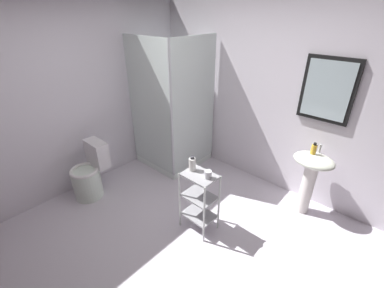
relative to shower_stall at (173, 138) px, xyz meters
name	(u,v)px	position (x,y,z in m)	size (l,w,h in m)	color
ground_plane	(173,248)	(1.22, -1.23, -0.47)	(4.20, 4.20, 0.02)	silver
wall_back	(270,97)	(1.23, 0.62, 0.79)	(4.20, 0.14, 2.50)	white
wall_left	(69,100)	(-0.63, -1.23, 0.79)	(0.10, 4.20, 2.50)	white
shower_stall	(173,138)	(0.00, 0.00, 0.00)	(0.92, 0.92, 2.00)	white
pedestal_sink	(311,173)	(2.03, 0.29, 0.12)	(0.46, 0.37, 0.81)	white
sink_faucet	(320,148)	(2.03, 0.41, 0.40)	(0.03, 0.03, 0.10)	silver
toilet	(90,175)	(-0.26, -1.33, -0.15)	(0.37, 0.49, 0.76)	white
storage_cart	(199,197)	(1.24, -0.80, -0.03)	(0.38, 0.28, 0.74)	silver
hand_soap_bottle	(314,149)	(1.99, 0.32, 0.41)	(0.06, 0.06, 0.14)	gold
lotion_bottle_white	(192,164)	(1.12, -0.79, 0.35)	(0.08, 0.08, 0.17)	white
rinse_cup	(208,174)	(1.34, -0.79, 0.32)	(0.07, 0.07, 0.09)	silver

